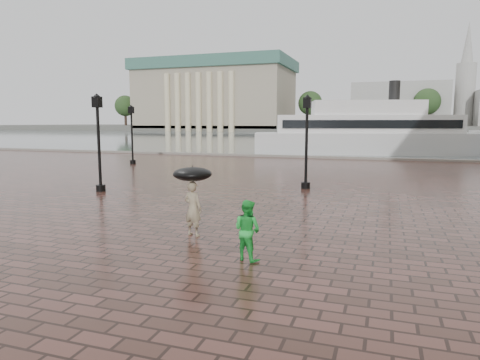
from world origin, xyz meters
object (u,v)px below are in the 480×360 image
object	(u,v)px
adult_pedestrian	(193,209)
ferry_near	(366,132)
child_pedestrian	(247,230)
street_lamps	(172,138)

from	to	relation	value
adult_pedestrian	ferry_near	bearing A→B (deg)	-80.64
adult_pedestrian	child_pedestrian	bearing A→B (deg)	158.35
ferry_near	street_lamps	bearing A→B (deg)	-126.79
adult_pedestrian	child_pedestrian	size ratio (longest dim) A/B	1.10
adult_pedestrian	ferry_near	xyz separation A→B (m)	(3.09, 34.60, 1.41)
child_pedestrian	street_lamps	bearing A→B (deg)	-34.39
street_lamps	ferry_near	xyz separation A→B (m)	(9.63, 23.41, -0.12)
street_lamps	adult_pedestrian	size ratio (longest dim) A/B	9.78
ferry_near	adult_pedestrian	bearing A→B (deg)	-109.53
child_pedestrian	ferry_near	world-z (taller)	ferry_near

